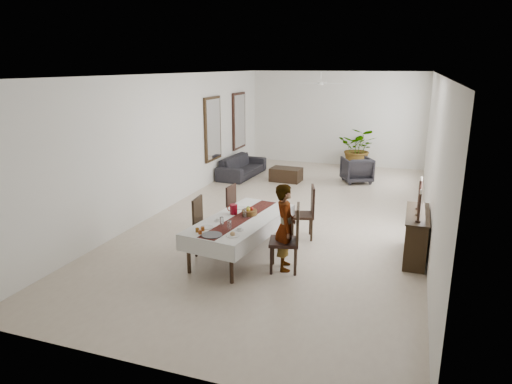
% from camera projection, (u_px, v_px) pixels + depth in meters
% --- Properties ---
extents(floor, '(6.00, 12.00, 0.00)m').
position_uv_depth(floor, '(290.00, 214.00, 10.74)').
color(floor, beige).
rests_on(floor, ground).
extents(ceiling, '(6.00, 12.00, 0.02)m').
position_uv_depth(ceiling, '(293.00, 74.00, 9.88)').
color(ceiling, white).
rests_on(ceiling, wall_back).
extents(wall_back, '(6.00, 0.02, 3.20)m').
position_uv_depth(wall_back, '(336.00, 119.00, 15.76)').
color(wall_back, white).
rests_on(wall_back, floor).
extents(wall_front, '(6.00, 0.02, 3.20)m').
position_uv_depth(wall_front, '(147.00, 240.00, 4.85)').
color(wall_front, white).
rests_on(wall_front, floor).
extents(wall_left, '(0.02, 12.00, 3.20)m').
position_uv_depth(wall_left, '(174.00, 140.00, 11.26)').
color(wall_left, white).
rests_on(wall_left, floor).
extents(wall_right, '(0.02, 12.00, 3.20)m').
position_uv_depth(wall_right, '(433.00, 156.00, 9.36)').
color(wall_right, white).
rests_on(wall_right, floor).
extents(dining_table_top, '(1.24, 2.36, 0.05)m').
position_uv_depth(dining_table_top, '(241.00, 220.00, 8.27)').
color(dining_table_top, black).
rests_on(dining_table_top, table_leg_fl).
extents(table_leg_fl, '(0.07, 0.07, 0.66)m').
position_uv_depth(table_leg_fl, '(189.00, 255.00, 7.63)').
color(table_leg_fl, black).
rests_on(table_leg_fl, floor).
extents(table_leg_fr, '(0.07, 0.07, 0.66)m').
position_uv_depth(table_leg_fr, '(231.00, 264.00, 7.26)').
color(table_leg_fr, black).
rests_on(table_leg_fr, floor).
extents(table_leg_bl, '(0.07, 0.07, 0.66)m').
position_uv_depth(table_leg_bl, '(249.00, 218.00, 9.47)').
color(table_leg_bl, black).
rests_on(table_leg_bl, floor).
extents(table_leg_br, '(0.07, 0.07, 0.66)m').
position_uv_depth(table_leg_br, '(285.00, 224.00, 9.10)').
color(table_leg_br, black).
rests_on(table_leg_br, floor).
extents(tablecloth_top, '(1.43, 2.56, 0.01)m').
position_uv_depth(tablecloth_top, '(241.00, 218.00, 8.26)').
color(tablecloth_top, white).
rests_on(tablecloth_top, dining_table_top).
extents(tablecloth_drape_left, '(0.34, 2.40, 0.28)m').
position_uv_depth(tablecloth_drape_left, '(215.00, 221.00, 8.54)').
color(tablecloth_drape_left, white).
rests_on(tablecloth_drape_left, dining_table_top).
extents(tablecloth_drape_right, '(0.34, 2.40, 0.28)m').
position_uv_depth(tablecloth_drape_right, '(268.00, 230.00, 8.06)').
color(tablecloth_drape_right, silver).
rests_on(tablecloth_drape_right, dining_table_top).
extents(tablecloth_drape_near, '(1.10, 0.16, 0.28)m').
position_uv_depth(tablecloth_drape_near, '(205.00, 248.00, 7.26)').
color(tablecloth_drape_near, silver).
rests_on(tablecloth_drape_near, dining_table_top).
extents(tablecloth_drape_far, '(1.10, 0.16, 0.28)m').
position_uv_depth(tablecloth_drape_far, '(270.00, 208.00, 9.34)').
color(tablecloth_drape_far, silver).
rests_on(tablecloth_drape_far, dining_table_top).
extents(table_runner, '(0.65, 2.37, 0.00)m').
position_uv_depth(table_runner, '(241.00, 218.00, 8.26)').
color(table_runner, '#591F19').
rests_on(table_runner, tablecloth_top).
extents(red_pitcher, '(0.16, 0.16, 0.19)m').
position_uv_depth(red_pitcher, '(234.00, 209.00, 8.46)').
color(red_pitcher, maroon).
rests_on(red_pitcher, tablecloth_top).
extents(pitcher_handle, '(0.11, 0.03, 0.11)m').
position_uv_depth(pitcher_handle, '(230.00, 209.00, 8.49)').
color(pitcher_handle, maroon).
rests_on(pitcher_handle, red_pitcher).
extents(wine_glass_near, '(0.07, 0.07, 0.16)m').
position_uv_depth(wine_glass_near, '(229.00, 225.00, 7.67)').
color(wine_glass_near, white).
rests_on(wine_glass_near, tablecloth_top).
extents(wine_glass_mid, '(0.07, 0.07, 0.16)m').
position_uv_depth(wine_glass_mid, '(222.00, 222.00, 7.84)').
color(wine_glass_mid, silver).
rests_on(wine_glass_mid, tablecloth_top).
extents(wine_glass_far, '(0.07, 0.07, 0.16)m').
position_uv_depth(wine_glass_far, '(245.00, 214.00, 8.26)').
color(wine_glass_far, white).
rests_on(wine_glass_far, tablecloth_top).
extents(teacup_right, '(0.08, 0.08, 0.06)m').
position_uv_depth(teacup_right, '(240.00, 229.00, 7.65)').
color(teacup_right, white).
rests_on(teacup_right, saucer_right).
extents(saucer_right, '(0.14, 0.14, 0.01)m').
position_uv_depth(saucer_right, '(240.00, 230.00, 7.65)').
color(saucer_right, white).
rests_on(saucer_right, tablecloth_top).
extents(teacup_left, '(0.08, 0.08, 0.06)m').
position_uv_depth(teacup_left, '(218.00, 220.00, 8.09)').
color(teacup_left, white).
rests_on(teacup_left, saucer_left).
extents(saucer_left, '(0.14, 0.14, 0.01)m').
position_uv_depth(saucer_left, '(218.00, 221.00, 8.10)').
color(saucer_left, silver).
rests_on(saucer_left, tablecloth_top).
extents(plate_near_right, '(0.23, 0.23, 0.01)m').
position_uv_depth(plate_near_right, '(233.00, 236.00, 7.40)').
color(plate_near_right, white).
rests_on(plate_near_right, tablecloth_top).
extents(bread_near_right, '(0.08, 0.08, 0.08)m').
position_uv_depth(bread_near_right, '(233.00, 234.00, 7.39)').
color(bread_near_right, tan).
rests_on(bread_near_right, plate_near_right).
extents(plate_near_left, '(0.23, 0.23, 0.01)m').
position_uv_depth(plate_near_left, '(207.00, 227.00, 7.78)').
color(plate_near_left, silver).
rests_on(plate_near_left, tablecloth_top).
extents(plate_far_left, '(0.23, 0.23, 0.01)m').
position_uv_depth(plate_far_left, '(240.00, 208.00, 8.83)').
color(plate_far_left, white).
rests_on(plate_far_left, tablecloth_top).
extents(serving_tray, '(0.34, 0.34, 0.02)m').
position_uv_depth(serving_tray, '(212.00, 235.00, 7.41)').
color(serving_tray, '#424348').
rests_on(serving_tray, tablecloth_top).
extents(jam_jar_a, '(0.06, 0.06, 0.07)m').
position_uv_depth(jam_jar_a, '(200.00, 232.00, 7.47)').
color(jam_jar_a, '#923F15').
rests_on(jam_jar_a, tablecloth_top).
extents(jam_jar_b, '(0.06, 0.06, 0.07)m').
position_uv_depth(jam_jar_b, '(197.00, 230.00, 7.56)').
color(jam_jar_b, brown).
rests_on(jam_jar_b, tablecloth_top).
extents(jam_jar_c, '(0.06, 0.06, 0.07)m').
position_uv_depth(jam_jar_c, '(203.00, 229.00, 7.62)').
color(jam_jar_c, brown).
rests_on(jam_jar_c, tablecloth_top).
extents(fruit_basket, '(0.28, 0.28, 0.09)m').
position_uv_depth(fruit_basket, '(249.00, 212.00, 8.43)').
color(fruit_basket, brown).
rests_on(fruit_basket, tablecloth_top).
extents(fruit_red, '(0.08, 0.08, 0.08)m').
position_uv_depth(fruit_red, '(251.00, 209.00, 8.41)').
color(fruit_red, maroon).
rests_on(fruit_red, fruit_basket).
extents(fruit_green, '(0.08, 0.08, 0.08)m').
position_uv_depth(fruit_green, '(248.00, 208.00, 8.45)').
color(fruit_green, '#568728').
rests_on(fruit_green, fruit_basket).
extents(fruit_yellow, '(0.08, 0.08, 0.08)m').
position_uv_depth(fruit_yellow, '(248.00, 209.00, 8.37)').
color(fruit_yellow, gold).
rests_on(fruit_yellow, fruit_basket).
extents(chair_right_near_seat, '(0.58, 0.58, 0.06)m').
position_uv_depth(chair_right_near_seat, '(284.00, 242.00, 7.70)').
color(chair_right_near_seat, black).
rests_on(chair_right_near_seat, chair_right_near_leg_fl).
extents(chair_right_near_leg_fl, '(0.06, 0.06, 0.48)m').
position_uv_depth(chair_right_near_leg_fl, '(295.00, 262.00, 7.56)').
color(chair_right_near_leg_fl, black).
rests_on(chair_right_near_leg_fl, floor).
extents(chair_right_near_leg_fr, '(0.06, 0.06, 0.48)m').
position_uv_depth(chair_right_near_leg_fr, '(296.00, 252.00, 7.94)').
color(chair_right_near_leg_fr, black).
rests_on(chair_right_near_leg_fr, floor).
extents(chair_right_near_leg_bl, '(0.06, 0.06, 0.48)m').
position_uv_depth(chair_right_near_leg_bl, '(271.00, 261.00, 7.60)').
color(chair_right_near_leg_bl, black).
rests_on(chair_right_near_leg_bl, floor).
extents(chair_right_near_leg_br, '(0.06, 0.06, 0.48)m').
position_uv_depth(chair_right_near_leg_br, '(273.00, 251.00, 7.98)').
color(chair_right_near_leg_br, black).
rests_on(chair_right_near_leg_br, floor).
extents(chair_right_near_back, '(0.15, 0.49, 0.62)m').
position_uv_depth(chair_right_near_back, '(298.00, 224.00, 7.59)').
color(chair_right_near_back, black).
rests_on(chair_right_near_back, chair_right_near_seat).
extents(chair_right_far_seat, '(0.57, 0.57, 0.05)m').
position_uv_depth(chair_right_far_seat, '(302.00, 215.00, 9.16)').
color(chair_right_far_seat, black).
rests_on(chair_right_far_seat, chair_right_far_leg_fl).
extents(chair_right_far_leg_fl, '(0.06, 0.06, 0.45)m').
position_uv_depth(chair_right_far_leg_fl, '(312.00, 230.00, 9.04)').
color(chair_right_far_leg_fl, black).
rests_on(chair_right_far_leg_fl, floor).
extents(chair_right_far_leg_fr, '(0.06, 0.06, 0.45)m').
position_uv_depth(chair_right_far_leg_fr, '(310.00, 224.00, 9.40)').
color(chair_right_far_leg_fr, black).
rests_on(chair_right_far_leg_fr, floor).
extents(chair_right_far_leg_bl, '(0.06, 0.06, 0.45)m').
position_uv_depth(chair_right_far_leg_bl, '(293.00, 230.00, 9.06)').
color(chair_right_far_leg_bl, black).
rests_on(chair_right_far_leg_bl, floor).
extents(chair_right_far_leg_br, '(0.06, 0.06, 0.45)m').
position_uv_depth(chair_right_far_leg_br, '(292.00, 224.00, 9.42)').
color(chair_right_far_leg_br, black).
rests_on(chair_right_far_leg_br, floor).
extents(chair_right_far_back, '(0.17, 0.45, 0.58)m').
position_uv_depth(chair_right_far_back, '(313.00, 201.00, 9.07)').
color(chair_right_far_back, black).
rests_on(chair_right_far_back, chair_right_far_seat).
extents(chair_left_near_seat, '(0.50, 0.50, 0.05)m').
position_uv_depth(chair_left_near_seat, '(209.00, 229.00, 8.38)').
color(chair_left_near_seat, black).
rests_on(chair_left_near_seat, chair_left_near_leg_fl).
extents(chair_left_near_leg_fl, '(0.05, 0.05, 0.45)m').
position_uv_depth(chair_left_near_leg_fl, '(203.00, 238.00, 8.67)').
color(chair_left_near_leg_fl, black).
rests_on(chair_left_near_leg_fl, floor).
extents(chair_left_near_leg_fr, '(0.05, 0.05, 0.45)m').
position_uv_depth(chair_left_near_leg_fr, '(196.00, 245.00, 8.32)').
color(chair_left_near_leg_fr, black).
rests_on(chair_left_near_leg_fr, floor).
extents(chair_left_near_leg_bl, '(0.05, 0.05, 0.45)m').
position_uv_depth(chair_left_near_leg_bl, '(222.00, 239.00, 8.58)').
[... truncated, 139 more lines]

